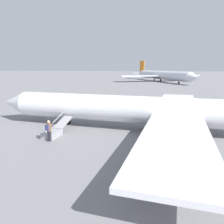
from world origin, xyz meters
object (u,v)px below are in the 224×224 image
Objects in this scene: airplane_far_left at (161,75)px; boarding_stairs at (54,131)px; passenger at (49,129)px; airplane_main at (172,111)px.

airplane_far_left is 10.45× the size of boarding_stairs.
passenger is (13.00, 77.34, -1.66)m from airplane_far_left.
airplane_far_left reaches higher than passenger.
passenger is (10.03, 3.97, -1.01)m from airplane_main.
airplane_far_left is at bearing -84.72° from airplane_main.
airplane_main is 8.64× the size of boarding_stairs.
boarding_stairs is at bearing 21.31° from airplane_main.
boarding_stairs is (13.21, 75.87, -2.29)m from airplane_far_left.
airplane_main reaches higher than boarding_stairs.
airplane_main is 73.43m from airplane_far_left.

